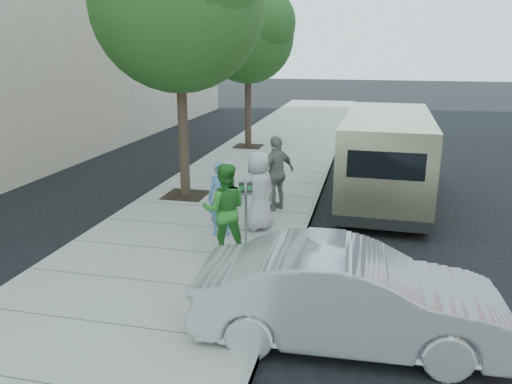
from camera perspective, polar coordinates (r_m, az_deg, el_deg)
ground at (r=11.88m, az=-1.68°, el=-4.98°), size 120.00×120.00×0.00m
sidewalk at (r=12.13m, az=-6.27°, el=-4.24°), size 5.00×60.00×0.15m
curb_face at (r=11.60m, az=5.24°, el=-5.20°), size 0.12×60.00×0.16m
tree_far at (r=21.33m, az=-0.82°, el=17.82°), size 3.92×3.80×6.49m
parking_meter at (r=10.64m, az=-1.19°, el=-0.90°), size 0.30×0.17×1.40m
van at (r=14.70m, az=14.61°, el=4.05°), size 2.45×6.83×2.51m
sedan at (r=7.67m, az=10.63°, el=-11.62°), size 4.66×1.83×1.51m
person_officer at (r=11.28m, az=-4.00°, el=-0.80°), size 0.67×0.48×1.71m
person_green_shirt at (r=10.22m, az=-3.59°, el=-1.99°), size 1.10×0.96×1.92m
person_gray_shirt at (r=11.58m, az=0.28°, el=0.13°), size 1.05×1.08×1.87m
person_striped_polo at (r=13.04m, az=2.38°, el=2.18°), size 1.07×1.21×1.97m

